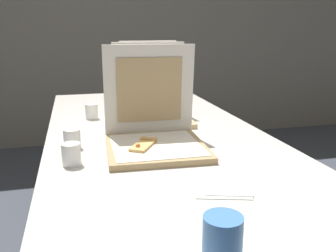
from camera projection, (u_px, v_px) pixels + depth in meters
The scene contains 10 objects.
wall_back at pixel (104, 13), 3.57m from camera, with size 10.00×0.10×2.60m, color gray.
table at pixel (155, 142), 1.58m from camera, with size 0.89×2.01×0.73m.
pizza_box_front at pixel (154, 134), 1.33m from camera, with size 0.37×0.37×0.37m.
pizza_box_middle at pixel (151, 109), 1.75m from camera, with size 0.37×0.37×0.37m.
pizza_box_back at pixel (151, 94), 2.16m from camera, with size 0.38×0.38×0.36m.
cup_white_near_center at pixel (72, 139), 1.33m from camera, with size 0.06×0.06×0.07m, color white.
cup_white_far at pixel (92, 111), 1.77m from camera, with size 0.06×0.06×0.07m, color white.
cup_white_near_left at pixel (71, 154), 1.17m from camera, with size 0.06×0.06×0.07m, color white.
cup_printed_front at pixel (222, 239), 0.68m from camera, with size 0.08×0.08×0.09m, color #477FCC.
napkin_pile at pixel (224, 187), 1.01m from camera, with size 0.19×0.19×0.01m.
Camera 1 is at (-0.32, -0.92, 1.15)m, focal length 38.99 mm.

